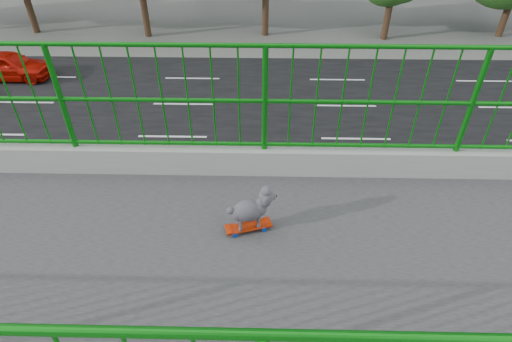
{
  "coord_description": "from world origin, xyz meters",
  "views": [
    {
      "loc": [
        2.2,
        3.99,
        9.73
      ],
      "look_at": [
        -1.38,
        3.91,
        7.01
      ],
      "focal_mm": 28.97,
      "sensor_mm": 36.0,
      "label": 1
    }
  ],
  "objects": [
    {
      "name": "car_4",
      "position": [
        -18.8,
        -9.92,
        0.76
      ],
      "size": [
        1.79,
        4.45,
        1.52
      ],
      "primitive_type": "imported",
      "rotation": [
        0.0,
        0.0,
        3.14
      ],
      "color": "#BA1207",
      "rests_on": "ground"
    },
    {
      "name": "skateboard",
      "position": [
        -0.49,
        3.86,
        7.04
      ],
      "size": [
        0.24,
        0.44,
        0.06
      ],
      "rotation": [
        0.0,
        0.0,
        0.29
      ],
      "color": "red",
      "rests_on": "footbridge"
    },
    {
      "name": "car_1",
      "position": [
        -9.2,
        9.74,
        0.8
      ],
      "size": [
        1.69,
        4.84,
        1.59
      ],
      "primitive_type": "imported",
      "color": "black",
      "rests_on": "ground"
    },
    {
      "name": "poodle",
      "position": [
        -0.5,
        3.89,
        7.26
      ],
      "size": [
        0.27,
        0.44,
        0.38
      ],
      "rotation": [
        0.0,
        0.0,
        0.29
      ],
      "color": "#333136",
      "rests_on": "skateboard"
    },
    {
      "name": "road",
      "position": [
        -13.0,
        0.0,
        0.01
      ],
      "size": [
        18.0,
        90.0,
        0.02
      ],
      "primitive_type": "cube",
      "color": "black",
      "rests_on": "ground"
    }
  ]
}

